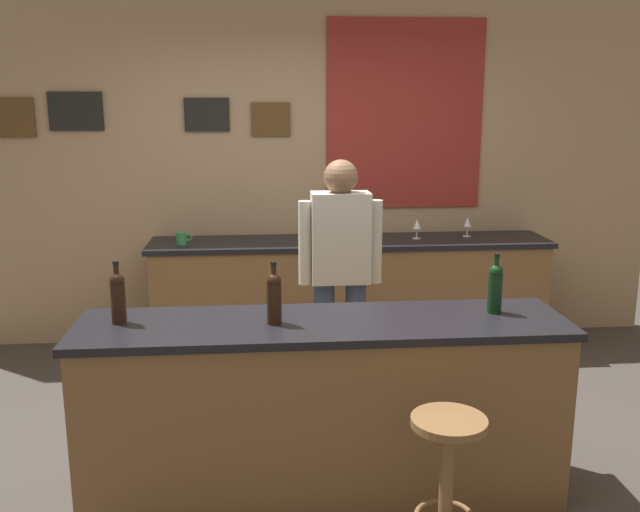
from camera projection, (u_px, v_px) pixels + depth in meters
The scene contains 12 objects.
ground_plane at pixel (317, 452), 3.96m from camera, with size 10.00×10.00×0.00m, color #423D38.
back_wall at pixel (299, 169), 5.62m from camera, with size 6.00×0.09×2.80m.
bar_counter at pixel (323, 408), 3.47m from camera, with size 2.40×0.60×0.92m.
side_counter at pixel (350, 295), 5.49m from camera, with size 3.11×0.56×0.90m.
bartender at pixel (340, 270), 4.31m from camera, with size 0.52×0.21×1.62m.
bar_stool at pixel (447, 466), 2.92m from camera, with size 0.32×0.32×0.68m.
wine_bottle_a at pixel (118, 296), 3.30m from camera, with size 0.07×0.07×0.31m.
wine_bottle_b at pixel (274, 296), 3.30m from camera, with size 0.07×0.07×0.31m.
wine_bottle_c at pixel (495, 286), 3.47m from camera, with size 0.07×0.07×0.31m.
wine_glass_a at pixel (417, 225), 5.43m from camera, with size 0.07×0.07×0.16m.
wine_glass_b at pixel (468, 223), 5.52m from camera, with size 0.07×0.07×0.16m.
coffee_mug at pixel (182, 238), 5.22m from camera, with size 0.13×0.08×0.09m.
Camera 1 is at (-0.29, -3.60, 1.97)m, focal length 38.85 mm.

